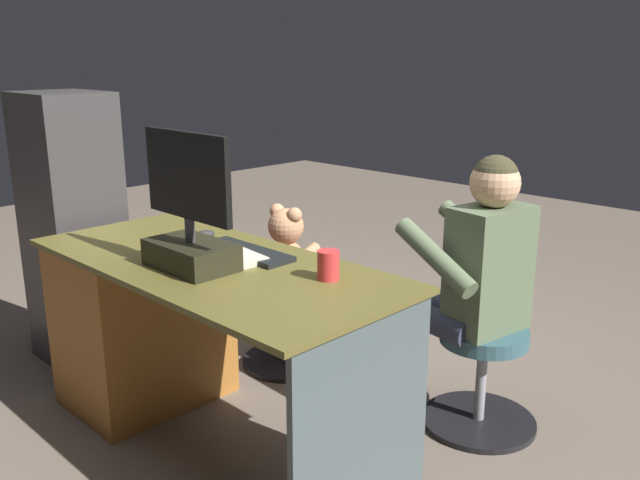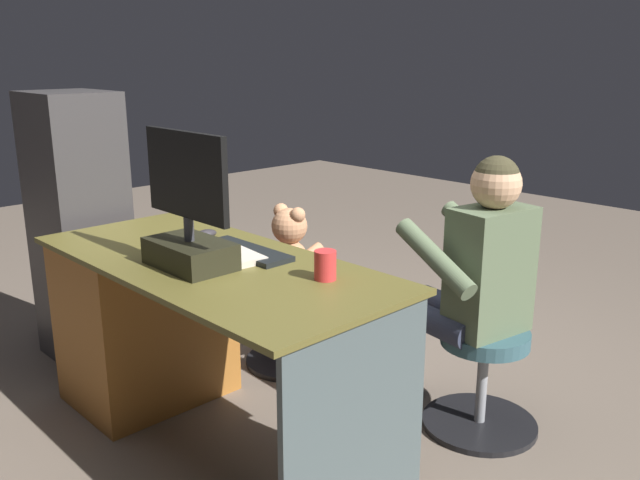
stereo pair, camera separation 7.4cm
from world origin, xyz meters
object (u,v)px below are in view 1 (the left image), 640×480
Objects in this scene: monitor at (190,226)px; computer_mouse at (204,235)px; office_chair_teddy at (287,317)px; person at (469,270)px; desk at (155,319)px; cup at (328,265)px; tv_remote at (162,249)px; teddy_bear at (288,247)px; keyboard at (246,252)px; visitor_chair at (482,373)px.

computer_mouse is (0.28, -0.26, -0.14)m from monitor.
person reaches higher than office_chair_teddy.
monitor is at bearing 167.45° from desk.
office_chair_teddy is 1.02m from person.
tv_remote is at bearing 16.54° from cup.
cup is 0.23× the size of office_chair_teddy.
teddy_bear is at bearing -90.00° from office_chair_teddy.
teddy_bear is 0.93m from person.
office_chair_teddy is at bearing 9.61° from person.
office_chair_teddy is (0.34, -0.52, -0.52)m from keyboard.
monitor reaches higher than desk.
cup reaches higher than visitor_chair.
desk is 3.71× the size of keyboard.
monitor is 4.81× the size of cup.
tv_remote is at bearing 44.16° from visitor_chair.
office_chair_teddy is at bearing 9.61° from visitor_chair.
monitor is 0.52m from cup.
person reaches higher than cup.
computer_mouse is at bearing 37.19° from person.
teddy_bear is (0.00, -0.01, 0.36)m from office_chair_teddy.
tv_remote is at bearing 46.31° from person.
cup reaches higher than desk.
teddy_bear is at bearing -66.98° from monitor.
visitor_chair is at bearing -125.29° from monitor.
computer_mouse is at bearing 95.27° from office_chair_teddy.
keyboard reaches higher than visitor_chair.
visitor_chair is at bearing -107.83° from cup.
computer_mouse is at bearing -42.80° from monitor.
desk is 0.68m from monitor.
tv_remote is 1.38m from visitor_chair.
office_chair_teddy is at bearing -57.04° from keyboard.
keyboard is 4.38× the size of computer_mouse.
person reaches higher than desk.
desk is 0.98m from cup.
keyboard is 0.43m from cup.
monitor is 1.08× the size of office_chair_teddy.
monitor reaches higher than person.
keyboard is at bearing -162.05° from desk.
keyboard is (-0.01, -0.24, -0.14)m from monitor.
visitor_chair is (-0.22, -0.68, -0.57)m from cup.
keyboard is (-0.45, -0.14, 0.36)m from desk.
teddy_bear is (0.07, -0.74, -0.16)m from tv_remote.
tv_remote is 0.89m from office_chair_teddy.
desk is 0.44m from computer_mouse.
person reaches higher than visitor_chair.
desk is 1.39m from visitor_chair.
tv_remote is at bearing 36.90° from keyboard.
keyboard reaches higher than desk.
computer_mouse is 0.95× the size of cup.
desk is 0.41m from tv_remote.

